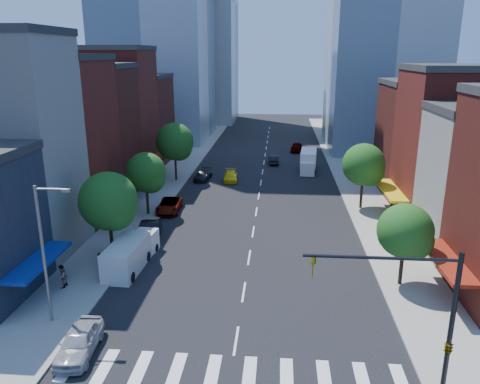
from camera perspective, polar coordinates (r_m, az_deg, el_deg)
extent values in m
plane|color=black|center=(29.55, -0.47, -17.66)|extent=(220.00, 220.00, 0.00)
cube|color=gray|center=(68.05, -7.89, 2.32)|extent=(5.00, 120.00, 0.15)
cube|color=gray|center=(67.20, 13.41, 1.84)|extent=(5.00, 120.00, 0.15)
cube|color=silver|center=(27.13, -1.10, -21.20)|extent=(19.00, 3.00, 0.01)
cube|color=maroon|center=(51.25, -22.40, 5.63)|extent=(12.00, 9.00, 16.00)
cube|color=#4E1B13|center=(58.90, -18.67, 6.78)|extent=(12.00, 8.00, 15.00)
cube|color=maroon|center=(66.57, -15.89, 8.93)|extent=(12.00, 9.00, 17.00)
cube|color=#4E1B13|center=(75.71, -13.28, 8.44)|extent=(12.00, 10.00, 13.00)
cube|color=maroon|center=(52.62, 25.67, 4.94)|extent=(12.00, 10.00, 15.00)
cube|color=#4E1B13|center=(62.09, 22.42, 5.93)|extent=(12.00, 10.00, 13.00)
cube|color=#9EA5AD|center=(121.58, -5.18, 21.86)|extent=(18.00, 18.00, 56.00)
cylinder|color=black|center=(24.82, 24.29, -15.22)|extent=(0.24, 0.24, 8.00)
cylinder|color=black|center=(22.23, 16.80, -7.71)|extent=(7.00, 0.16, 0.16)
imported|color=gold|center=(22.04, 8.92, -9.09)|extent=(0.22, 0.18, 1.10)
imported|color=gold|center=(25.23, 24.07, -16.77)|extent=(0.48, 2.24, 0.90)
cylinder|color=slate|center=(31.45, -22.83, -7.19)|extent=(0.20, 0.20, 9.00)
cylinder|color=slate|center=(29.61, -22.03, 0.31)|extent=(2.00, 0.14, 0.14)
cube|color=slate|center=(29.23, -20.45, 0.18)|extent=(0.50, 0.25, 0.18)
cylinder|color=black|center=(40.60, -15.44, -5.01)|extent=(0.28, 0.28, 3.92)
sphere|color=#154B18|center=(39.65, -15.76, -1.05)|extent=(4.80, 4.80, 4.80)
sphere|color=#154B18|center=(39.39, -15.01, -2.18)|extent=(3.36, 3.36, 3.36)
cylinder|color=black|center=(50.51, -11.24, -0.63)|extent=(0.28, 0.28, 3.64)
sphere|color=#154B18|center=(49.79, -11.41, 2.37)|extent=(4.20, 4.20, 4.20)
sphere|color=#154B18|center=(49.50, -10.80, 1.55)|extent=(2.94, 2.94, 2.94)
cylinder|color=black|center=(63.53, -7.85, 3.32)|extent=(0.28, 0.28, 4.20)
sphere|color=#154B18|center=(62.89, -7.97, 6.12)|extent=(5.00, 5.00, 5.00)
sphere|color=#154B18|center=(62.62, -7.46, 5.39)|extent=(3.50, 3.50, 3.50)
cylinder|color=black|center=(36.73, 19.11, -8.16)|extent=(0.28, 0.28, 3.36)
sphere|color=#154B18|center=(35.79, 19.48, -4.49)|extent=(4.00, 4.00, 4.00)
sphere|color=#154B18|center=(35.89, 20.44, -5.56)|extent=(2.80, 2.80, 2.80)
cylinder|color=black|center=(53.18, 14.61, 0.17)|extent=(0.28, 0.28, 3.92)
sphere|color=#154B18|center=(52.46, 14.84, 3.26)|extent=(4.60, 4.60, 4.60)
sphere|color=#154B18|center=(52.44, 15.48, 2.41)|extent=(3.22, 3.22, 3.22)
imported|color=#A8A8AD|center=(29.55, -19.01, -16.86)|extent=(2.17, 4.73, 1.57)
imported|color=black|center=(44.19, -11.03, -4.75)|extent=(2.11, 4.97, 1.59)
imported|color=#999999|center=(51.56, -8.62, -1.62)|extent=(2.56, 5.16, 1.41)
imported|color=black|center=(64.02, -4.51, 2.05)|extent=(2.28, 4.60, 1.29)
cube|color=silver|center=(38.38, -13.63, -7.67)|extent=(2.46, 5.68, 2.35)
cube|color=black|center=(36.45, -14.83, -8.52)|extent=(2.11, 1.20, 1.01)
cylinder|color=black|center=(37.48, -16.03, -9.79)|extent=(0.31, 0.86, 0.85)
cylinder|color=black|center=(36.77, -13.09, -10.10)|extent=(0.31, 0.86, 0.85)
cylinder|color=black|center=(40.65, -13.96, -7.49)|extent=(0.31, 0.86, 0.85)
cylinder|color=black|center=(40.00, -11.24, -7.72)|extent=(0.31, 0.86, 0.85)
cube|color=white|center=(40.55, -12.13, -6.58)|extent=(2.34, 4.67, 1.88)
cube|color=black|center=(39.03, -13.16, -7.16)|extent=(1.76, 1.10, 0.81)
cylinder|color=black|center=(39.87, -14.03, -8.11)|extent=(0.31, 0.70, 0.68)
cylinder|color=black|center=(39.22, -11.89, -8.39)|extent=(0.31, 0.70, 0.68)
cylinder|color=black|center=(42.38, -12.25, -6.47)|extent=(0.31, 0.70, 0.68)
cylinder|color=black|center=(41.77, -10.22, -6.70)|extent=(0.31, 0.70, 0.68)
imported|color=yellow|center=(63.38, -1.16, 1.95)|extent=(2.15, 4.55, 1.28)
imported|color=black|center=(73.36, 4.10, 3.95)|extent=(1.69, 4.13, 1.33)
imported|color=#999999|center=(83.28, 6.92, 5.49)|extent=(2.38, 4.95, 1.63)
cube|color=silver|center=(69.79, 8.33, 3.85)|extent=(2.73, 6.17, 2.95)
cube|color=silver|center=(66.48, 8.22, 2.81)|extent=(2.17, 1.83, 1.85)
cylinder|color=black|center=(67.37, 7.36, 2.50)|extent=(0.35, 0.85, 0.83)
cylinder|color=black|center=(67.32, 9.09, 2.41)|extent=(0.35, 0.85, 0.83)
cylinder|color=black|center=(71.40, 7.52, 3.29)|extent=(0.35, 0.85, 0.83)
cylinder|color=black|center=(71.36, 9.15, 3.22)|extent=(0.35, 0.85, 0.83)
imported|color=#999999|center=(38.40, -16.64, -8.25)|extent=(0.55, 0.68, 1.62)
imported|color=#999999|center=(36.93, -20.91, -9.59)|extent=(0.70, 0.88, 1.76)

